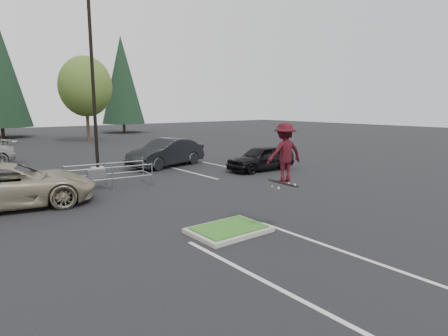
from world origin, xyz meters
TOP-DOWN VIEW (x-y plane):
  - ground at (0.00, 0.00)m, footprint 120.00×120.00m
  - grass_median at (0.00, 0.00)m, footprint 2.20×1.60m
  - stall_lines at (-1.35, 6.02)m, footprint 22.62×17.60m
  - light_pole at (0.50, 12.00)m, footprint 0.70×0.60m
  - decid_c at (5.99, 29.83)m, footprint 5.12×5.12m
  - conif_c at (14.00, 39.50)m, footprint 5.50×5.50m
  - cart_corral at (-0.84, 8.06)m, footprint 3.78×1.79m
  - skateboarder at (1.20, -1.00)m, footprint 1.19×0.84m
  - car_l_tan at (-4.50, 7.00)m, footprint 6.20×3.74m
  - car_r_charc at (4.50, 11.50)m, footprint 5.30×3.00m
  - car_r_black at (8.00, 7.00)m, footprint 4.17×1.79m

SIDE VIEW (x-z plane):
  - ground at x=0.00m, z-range 0.00..0.00m
  - stall_lines at x=-1.35m, z-range 0.00..0.01m
  - grass_median at x=0.00m, z-range 0.00..0.16m
  - cart_corral at x=-0.84m, z-range 0.13..1.16m
  - car_r_black at x=8.00m, z-range 0.00..1.40m
  - car_l_tan at x=-4.50m, z-range 0.00..1.61m
  - car_r_charc at x=4.50m, z-range 0.00..1.65m
  - skateboarder at x=1.20m, z-range 1.37..3.27m
  - light_pole at x=0.50m, z-range -0.50..9.62m
  - decid_c at x=5.99m, z-range 1.06..9.45m
  - conif_c at x=14.00m, z-range 0.60..13.10m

